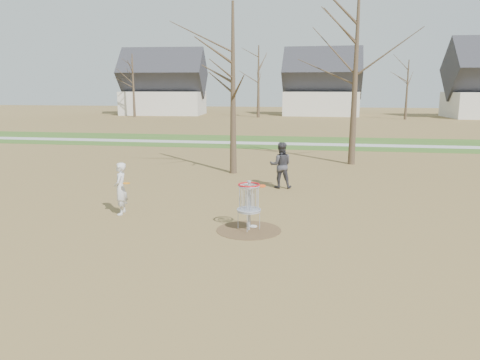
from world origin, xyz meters
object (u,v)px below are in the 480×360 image
player_throwing (281,165)px  disc_golf_basket (249,198)px  disc_grounded (253,226)px  player_standing (120,189)px

player_throwing → disc_golf_basket: size_ratio=1.33×
disc_grounded → disc_golf_basket: size_ratio=0.16×
player_throwing → disc_golf_basket: player_throwing is taller
player_standing → disc_golf_basket: (4.14, -0.98, 0.11)m
player_standing → disc_golf_basket: 4.26m
player_standing → disc_golf_basket: player_standing is taller
player_standing → player_throwing: player_throwing is taller
disc_golf_basket → player_standing: bearing=166.7°
player_standing → disc_grounded: bearing=70.6°
disc_grounded → disc_golf_basket: (-0.08, -0.32, 0.89)m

